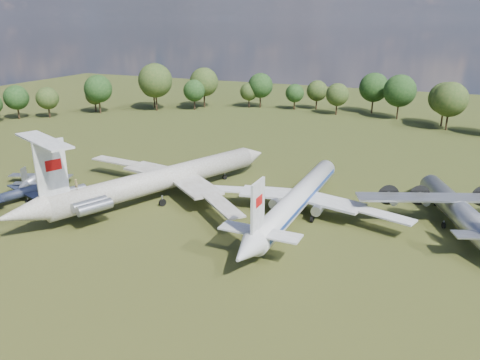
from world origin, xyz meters
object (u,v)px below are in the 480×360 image
at_px(tu104_jet, 297,203).
at_px(small_prop_west, 25,194).
at_px(an12_transport, 457,213).
at_px(il62_airliner, 162,183).
at_px(small_prop_northwest, 40,178).
at_px(person_on_il62, 76,184).

relative_size(tu104_jet, small_prop_west, 2.89).
height_order(tu104_jet, an12_transport, tu104_jet).
distance_m(il62_airliner, small_prop_west, 23.07).
bearing_deg(small_prop_west, il62_airliner, 44.23).
distance_m(an12_transport, small_prop_northwest, 71.95).
height_order(il62_airliner, person_on_il62, person_on_il62).
bearing_deg(tu104_jet, small_prop_west, -163.88).
relative_size(small_prop_west, small_prop_northwest, 1.00).
xyz_separation_m(tu104_jet, small_prop_west, (-44.20, -11.66, -1.14)).
bearing_deg(an12_transport, small_prop_west, 173.13).
bearing_deg(person_on_il62, an12_transport, -156.00).
distance_m(an12_transport, person_on_il62, 56.33).
distance_m(an12_transport, small_prop_west, 69.13).
bearing_deg(small_prop_northwest, il62_airliner, -13.56).
bearing_deg(tu104_jet, small_prop_northwest, -173.83).
xyz_separation_m(il62_airliner, person_on_il62, (-5.89, -13.60, 3.46)).
distance_m(small_prop_west, small_prop_northwest, 8.75).
bearing_deg(person_on_il62, il62_airliner, -111.41).
bearing_deg(an12_transport, tu104_jet, 173.26).
bearing_deg(small_prop_west, an12_transport, 32.59).
bearing_deg(person_on_il62, tu104_jet, -151.05).
distance_m(il62_airliner, tu104_jet, 23.64).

